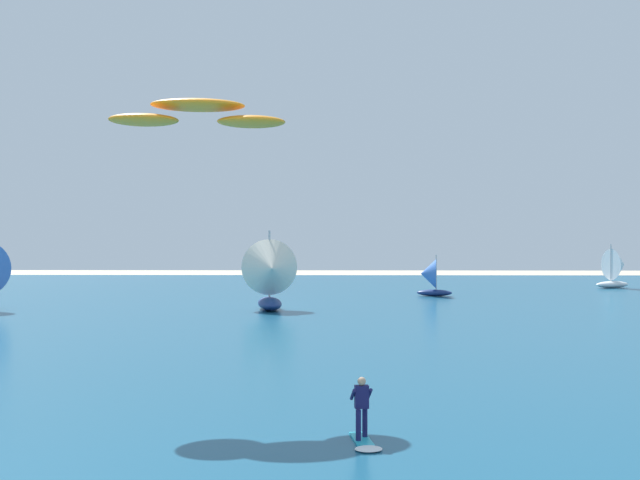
{
  "coord_description": "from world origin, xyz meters",
  "views": [
    {
      "loc": [
        0.84,
        -0.76,
        5.61
      ],
      "look_at": [
        0.48,
        21.7,
        5.35
      ],
      "focal_mm": 43.85,
      "sensor_mm": 36.0,
      "label": 1
    }
  ],
  "objects_px": {
    "kite": "(198,115)",
    "sailboat_far_left": "(617,268)",
    "kitesurfer": "(363,419)",
    "sailboat_center_horizon": "(429,277)",
    "sailboat_mid_right": "(271,274)"
  },
  "relations": [
    {
      "from": "sailboat_mid_right",
      "to": "sailboat_center_horizon",
      "type": "distance_m",
      "value": 17.6
    },
    {
      "from": "kitesurfer",
      "to": "sailboat_mid_right",
      "type": "relative_size",
      "value": 0.36
    },
    {
      "from": "kitesurfer",
      "to": "sailboat_center_horizon",
      "type": "height_order",
      "value": "sailboat_center_horizon"
    },
    {
      "from": "sailboat_mid_right",
      "to": "sailboat_center_horizon",
      "type": "xyz_separation_m",
      "value": [
        12.48,
        12.38,
        -0.93
      ]
    },
    {
      "from": "sailboat_far_left",
      "to": "sailboat_center_horizon",
      "type": "distance_m",
      "value": 21.58
    },
    {
      "from": "sailboat_center_horizon",
      "to": "sailboat_far_left",
      "type": "bearing_deg",
      "value": 26.72
    },
    {
      "from": "kitesurfer",
      "to": "kite",
      "type": "xyz_separation_m",
      "value": [
        -5.42,
        6.5,
        8.91
      ]
    },
    {
      "from": "kite",
      "to": "sailboat_far_left",
      "type": "relative_size",
      "value": 1.48
    },
    {
      "from": "kite",
      "to": "sailboat_center_horizon",
      "type": "xyz_separation_m",
      "value": [
        12.84,
        39.31,
        -7.9
      ]
    },
    {
      "from": "kite",
      "to": "sailboat_far_left",
      "type": "xyz_separation_m",
      "value": [
        32.11,
        49.01,
        -7.57
      ]
    },
    {
      "from": "sailboat_mid_right",
      "to": "kitesurfer",
      "type": "bearing_deg",
      "value": -81.39
    },
    {
      "from": "sailboat_mid_right",
      "to": "sailboat_far_left",
      "type": "distance_m",
      "value": 38.68
    },
    {
      "from": "kite",
      "to": "sailboat_far_left",
      "type": "height_order",
      "value": "kite"
    },
    {
      "from": "sailboat_far_left",
      "to": "sailboat_center_horizon",
      "type": "height_order",
      "value": "sailboat_far_left"
    },
    {
      "from": "kitesurfer",
      "to": "kite",
      "type": "bearing_deg",
      "value": 129.82
    }
  ]
}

